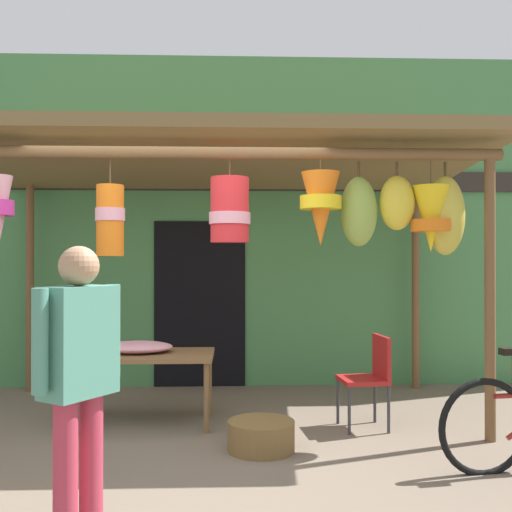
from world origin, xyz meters
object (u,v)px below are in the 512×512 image
Objects in this scene: display_table at (146,360)px; wicker_basket_by_table at (261,436)px; shopper_by_bananas at (79,368)px; folding_chair at (371,373)px; flower_heap_on_table at (139,347)px.

display_table reaches higher than wicker_basket_by_table.
wicker_basket_by_table is 0.34× the size of shopper_by_bananas.
folding_chair is 0.52× the size of shopper_by_bananas.
folding_chair is 1.25m from wicker_basket_by_table.
flower_heap_on_table is at bearing 173.54° from folding_chair.
display_table is 0.15m from flower_heap_on_table.
display_table is 2.37m from shopper_by_bananas.
shopper_by_bananas reaches higher than display_table.
wicker_basket_by_table is at bearing -38.25° from display_table.
folding_chair is at bearing 45.53° from shopper_by_bananas.
shopper_by_bananas is at bearing -90.60° from display_table.
wicker_basket_by_table is (1.04, -0.82, -0.47)m from display_table.
flower_heap_on_table is 1.23× the size of wicker_basket_by_table.
display_table is at bearing 89.40° from shopper_by_bananas.
display_table is at bearing 141.75° from wicker_basket_by_table.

